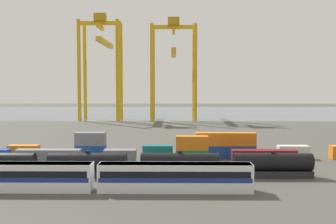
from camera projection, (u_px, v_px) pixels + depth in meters
The scene contains 18 objects.
ground_plane at pixel (145, 136), 121.35m from camera, with size 420.00×420.00×0.00m, color #4C4944.
harbour_water at pixel (158, 112), 225.31m from camera, with size 400.00×110.00×0.01m, color slate.
passenger_train at pixel (95, 176), 58.19m from camera, with size 43.40×3.14×3.90m.
freight_tank_row at pixel (134, 165), 67.34m from camera, with size 57.05×2.76×4.22m.
shipping_container_1 at pixel (49, 156), 79.14m from camera, with size 12.10×2.44×2.60m, color slate.
shipping_container_2 at pixel (120, 156), 78.97m from camera, with size 6.04×2.44×2.60m, color slate.
shipping_container_3 at pixel (192, 157), 78.80m from camera, with size 6.04×2.44×2.60m, color #197538.
shipping_container_4 at pixel (192, 143), 78.63m from camera, with size 6.04×2.44×2.60m, color orange.
shipping_container_5 at pixel (264, 157), 78.63m from camera, with size 12.10×2.44×2.60m, color maroon.
shipping_container_8 at pixel (24, 151), 84.80m from camera, with size 6.04×2.44×2.60m, color orange.
shipping_container_9 at pixel (91, 152), 84.63m from camera, with size 6.04×2.44×2.60m, color #1C4299.
shipping_container_10 at pixel (91, 139), 84.46m from camera, with size 6.04×2.44×2.60m, color slate.
shipping_container_11 at pixel (158, 152), 84.46m from camera, with size 6.04×2.44×2.60m, color #146066.
shipping_container_12 at pixel (225, 152), 84.28m from camera, with size 12.10×2.44×2.60m, color #1C4299.
shipping_container_13 at pixel (225, 139), 84.12m from camera, with size 12.10×2.44×2.60m, color orange.
shipping_container_14 at pixel (293, 152), 84.11m from camera, with size 6.04×2.44×2.60m, color silver.
gantry_crane_west at pixel (102, 55), 179.39m from camera, with size 17.36×37.89×44.59m.
gantry_crane_central at pixel (174, 59), 179.05m from camera, with size 19.35×37.05×42.90m.
Camera 1 is at (8.34, -80.55, 14.75)m, focal length 44.87 mm.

